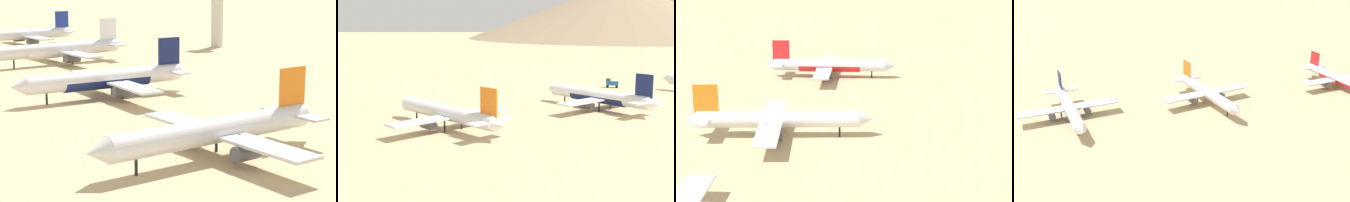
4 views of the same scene
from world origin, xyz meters
TOP-DOWN VIEW (x-y plane):
  - ground_plane at (0.00, 0.00)m, footprint 1800.00×1800.00m
  - parked_jet_2 at (1.75, 0.54)m, footprint 45.96×37.28m
  - parked_jet_3 at (7.81, 54.53)m, footprint 45.70×37.22m
  - parked_jet_4 at (14.02, 115.91)m, footprint 42.29×34.28m

SIDE VIEW (x-z plane):
  - ground_plane at x=0.00m, z-range 0.00..0.00m
  - parked_jet_4 at x=14.02m, z-range -2.04..10.17m
  - parked_jet_2 at x=1.75m, z-range -2.22..11.05m
  - parked_jet_3 at x=7.81m, z-range -2.15..11.02m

